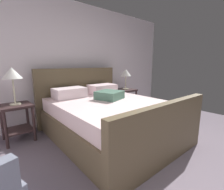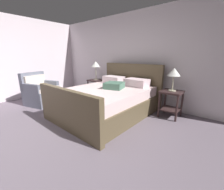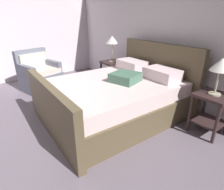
{
  "view_description": "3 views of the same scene",
  "coord_description": "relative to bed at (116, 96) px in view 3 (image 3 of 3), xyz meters",
  "views": [
    {
      "loc": [
        -1.57,
        -0.24,
        1.23
      ],
      "look_at": [
        0.2,
        1.81,
        0.7
      ],
      "focal_mm": 25.61,
      "sensor_mm": 36.0,
      "label": 1
    },
    {
      "loc": [
        2.24,
        -0.67,
        1.34
      ],
      "look_at": [
        0.13,
        1.88,
        0.45
      ],
      "focal_mm": 23.18,
      "sensor_mm": 36.0,
      "label": 2
    },
    {
      "loc": [
        2.34,
        0.05,
        1.59
      ],
      "look_at": [
        0.36,
        1.5,
        0.54
      ],
      "focal_mm": 29.76,
      "sensor_mm": 36.0,
      "label": 3
    }
  ],
  "objects": [
    {
      "name": "ground_plane",
      "position": [
        -0.08,
        -1.78,
        -0.36
      ],
      "size": [
        5.84,
        5.94,
        0.02
      ],
      "primitive_type": "cube",
      "color": "slate"
    },
    {
      "name": "wall_back",
      "position": [
        -0.08,
        1.25,
        0.91
      ],
      "size": [
        5.96,
        0.12,
        2.51
      ],
      "primitive_type": "cube",
      "color": "silver",
      "rests_on": "ground"
    },
    {
      "name": "bed",
      "position": [
        0.0,
        0.0,
        0.0
      ],
      "size": [
        1.82,
        2.21,
        1.14
      ],
      "color": "brown",
      "rests_on": "ground"
    },
    {
      "name": "nightstand_right",
      "position": [
        1.21,
        0.77,
        0.06
      ],
      "size": [
        0.44,
        0.44,
        0.6
      ],
      "color": "#352424",
      "rests_on": "ground"
    },
    {
      "name": "table_lamp_right",
      "position": [
        1.21,
        0.77,
        0.65
      ],
      "size": [
        0.27,
        0.27,
        0.5
      ],
      "color": "#B7B293",
      "rests_on": "nightstand_right"
    },
    {
      "name": "nightstand_left",
      "position": [
        -1.21,
        0.81,
        0.06
      ],
      "size": [
        0.44,
        0.44,
        0.6
      ],
      "color": "#352424",
      "rests_on": "ground"
    },
    {
      "name": "table_lamp_left",
      "position": [
        -1.21,
        0.81,
        0.72
      ],
      "size": [
        0.29,
        0.29,
        0.58
      ],
      "color": "#B7B293",
      "rests_on": "nightstand_left"
    },
    {
      "name": "armchair",
      "position": [
        -1.96,
        -0.68,
        -0.0
      ],
      "size": [
        0.89,
        0.89,
        0.9
      ],
      "color": "slate",
      "rests_on": "ground"
    }
  ]
}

